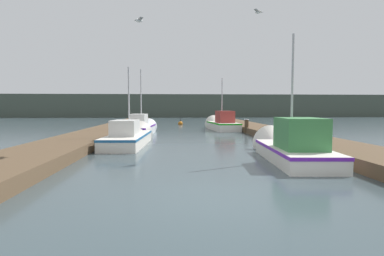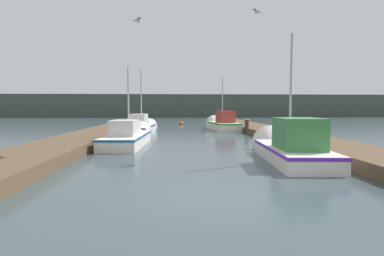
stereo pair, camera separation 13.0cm
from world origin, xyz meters
name	(u,v)px [view 1 (the left image)]	position (x,y,z in m)	size (l,w,h in m)	color
ground_plane	(219,200)	(0.00, 0.00, 0.00)	(200.00, 200.00, 0.00)	#38474C
dock_left	(109,130)	(-5.57, 16.00, 0.21)	(2.59, 40.00, 0.41)	brown
dock_right	(260,129)	(5.57, 16.00, 0.21)	(2.59, 40.00, 0.41)	brown
distant_shore_ridge	(177,106)	(0.00, 56.52, 2.11)	(120.00, 16.00, 4.21)	#424C42
fishing_boat_0	(289,146)	(3.26, 4.60, 0.46)	(2.05, 5.57, 4.94)	silver
fishing_boat_1	(131,136)	(-3.08, 9.38, 0.39)	(1.93, 6.14, 4.33)	silver
fishing_boat_2	(142,128)	(-3.04, 14.91, 0.45)	(1.78, 6.28, 4.75)	silver
fishing_boat_3	(221,124)	(3.08, 18.76, 0.49)	(2.21, 5.70, 4.72)	silver
mooring_piling_0	(140,120)	(-4.29, 24.67, 0.57)	(0.23, 0.23, 1.12)	#473523
mooring_piling_1	(247,126)	(4.32, 15.11, 0.51)	(0.33, 0.33, 1.02)	#473523
channel_buoy	(180,123)	(-0.13, 25.98, 0.14)	(0.47, 0.47, 0.97)	#BF6513
seagull_lead	(139,20)	(-2.10, 4.79, 4.87)	(0.36, 0.54, 0.12)	white
seagull_1	(259,12)	(2.46, 5.97, 5.61)	(0.48, 0.47, 0.12)	white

